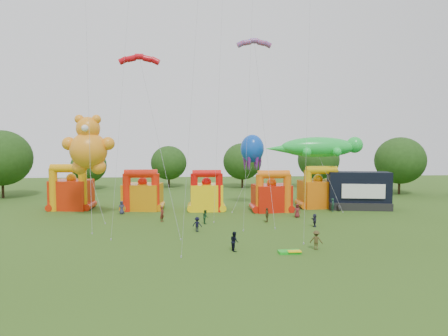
{
  "coord_description": "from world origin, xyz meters",
  "views": [
    {
      "loc": [
        -2.07,
        -30.89,
        10.4
      ],
      "look_at": [
        1.32,
        18.0,
        6.88
      ],
      "focal_mm": 32.0,
      "sensor_mm": 36.0,
      "label": 1
    }
  ],
  "objects": [
    {
      "name": "spectator_3",
      "position": [
        -2.02,
        13.53,
        0.84
      ],
      "size": [
        1.21,
        0.88,
        1.68
      ],
      "primitive_type": "imported",
      "rotation": [
        0.0,
        0.0,
        2.88
      ],
      "color": "black",
      "rests_on": "ground"
    },
    {
      "name": "spectator_0",
      "position": [
        -12.5,
        24.97,
        0.91
      ],
      "size": [
        0.89,
        0.58,
        1.83
      ],
      "primitive_type": "imported",
      "rotation": [
        0.0,
        0.0,
        0.0
      ],
      "color": "#2B2E48",
      "rests_on": "ground"
    },
    {
      "name": "spectator_2",
      "position": [
        -0.98,
        17.87,
        0.85
      ],
      "size": [
        0.74,
        0.9,
        1.7
      ],
      "primitive_type": "imported",
      "rotation": [
        0.0,
        0.0,
        1.69
      ],
      "color": "#193F21",
      "rests_on": "ground"
    },
    {
      "name": "spectator_4",
      "position": [
        6.76,
        18.21,
        0.91
      ],
      "size": [
        0.88,
        1.14,
        1.81
      ],
      "primitive_type": "imported",
      "rotation": [
        0.0,
        0.0,
        4.23
      ],
      "color": "#463D1C",
      "rests_on": "ground"
    },
    {
      "name": "spectator_6",
      "position": [
        11.3,
        20.83,
        0.91
      ],
      "size": [
        0.96,
        0.7,
        1.82
      ],
      "primitive_type": "imported",
      "rotation": [
        0.0,
        0.0,
        6.13
      ],
      "color": "maroon",
      "rests_on": "ground"
    },
    {
      "name": "parafoil_kites",
      "position": [
        -7.74,
        16.06,
        12.39
      ],
      "size": [
        25.75,
        12.91,
        30.45
      ],
      "color": "red",
      "rests_on": "ground"
    },
    {
      "name": "bouncy_castle_4",
      "position": [
        16.54,
        28.51,
        2.44
      ],
      "size": [
        5.68,
        4.78,
        6.43
      ],
      "color": "orange",
      "rests_on": "ground"
    },
    {
      "name": "gecko_kite",
      "position": [
        16.68,
        27.21,
        7.33
      ],
      "size": [
        14.85,
        6.58,
        10.9
      ],
      "color": "green",
      "rests_on": "ground"
    },
    {
      "name": "spectator_5",
      "position": [
        11.93,
        15.1,
        0.79
      ],
      "size": [
        0.47,
        1.46,
        1.57
      ],
      "primitive_type": "imported",
      "rotation": [
        0.0,
        0.0,
        4.71
      ],
      "color": "#28253E",
      "rests_on": "ground"
    },
    {
      "name": "bouncy_castle_3",
      "position": [
        8.81,
        25.77,
        2.3
      ],
      "size": [
        5.61,
        4.76,
        6.05
      ],
      "color": "red",
      "rests_on": "ground"
    },
    {
      "name": "spectator_8",
      "position": [
        1.43,
        5.54,
        0.92
      ],
      "size": [
        0.89,
        1.03,
        1.83
      ],
      "primitive_type": "imported",
      "rotation": [
        0.0,
        0.0,
        1.82
      ],
      "color": "black",
      "rests_on": "ground"
    },
    {
      "name": "spectator_1",
      "position": [
        -6.43,
        19.37,
        0.98
      ],
      "size": [
        0.73,
        0.85,
        1.96
      ],
      "primitive_type": "imported",
      "rotation": [
        0.0,
        0.0,
        1.13
      ],
      "color": "#582119",
      "rests_on": "ground"
    },
    {
      "name": "spectator_7",
      "position": [
        17.55,
        24.81,
        0.96
      ],
      "size": [
        0.75,
        0.84,
        1.92
      ],
      "primitive_type": "imported",
      "rotation": [
        0.0,
        0.0,
        1.03
      ],
      "color": "#173A2A",
      "rests_on": "ground"
    },
    {
      "name": "ground",
      "position": [
        0.0,
        0.0,
        0.0
      ],
      "size": [
        160.0,
        160.0,
        0.0
      ],
      "primitive_type": "plane",
      "color": "#305117",
      "rests_on": "ground"
    },
    {
      "name": "octopus_kite",
      "position": [
        5.36,
        28.79,
        4.81
      ],
      "size": [
        5.62,
        8.0,
        11.24
      ],
      "color": "#0C45BE",
      "rests_on": "ground"
    },
    {
      "name": "diamond_kites",
      "position": [
        0.14,
        14.36,
        17.0
      ],
      "size": [
        22.07,
        21.13,
        43.01
      ],
      "color": "red",
      "rests_on": "ground"
    },
    {
      "name": "bouncy_castle_2",
      "position": [
        -0.62,
        26.94,
        2.31
      ],
      "size": [
        4.68,
        3.77,
        6.05
      ],
      "color": "yellow",
      "rests_on": "ground"
    },
    {
      "name": "stage_trailer",
      "position": [
        22.1,
        26.65,
        2.71
      ],
      "size": [
        9.35,
        4.73,
        5.62
      ],
      "color": "black",
      "rests_on": "ground"
    },
    {
      "name": "bouncy_castle_1",
      "position": [
        -10.06,
        28.24,
        2.31
      ],
      "size": [
        5.86,
        4.98,
        6.09
      ],
      "color": "orange",
      "rests_on": "ground"
    },
    {
      "name": "teddy_bear_kite",
      "position": [
        -15.62,
        21.42,
        7.54
      ],
      "size": [
        6.7,
        5.99,
        13.69
      ],
      "color": "orange",
      "rests_on": "ground"
    },
    {
      "name": "tree_ring",
      "position": [
        -1.15,
        0.6,
        6.26
      ],
      "size": [
        120.55,
        122.62,
        12.07
      ],
      "color": "#352314",
      "rests_on": "ground"
    },
    {
      "name": "folded_kite_bundle",
      "position": [
        6.43,
        4.39,
        0.14
      ],
      "size": [
        2.02,
        1.14,
        0.31
      ],
      "color": "green",
      "rests_on": "ground"
    },
    {
      "name": "bouncy_castle_0",
      "position": [
        -20.69,
        29.33,
        2.59
      ],
      "size": [
        5.94,
        5.03,
        6.84
      ],
      "color": "red",
      "rests_on": "ground"
    },
    {
      "name": "spectator_9",
      "position": [
        9.18,
        5.45,
        0.92
      ],
      "size": [
        1.36,
        1.1,
        1.83
      ],
      "primitive_type": "imported",
      "rotation": [
        0.0,
        0.0,
        2.73
      ],
      "color": "#43391B",
      "rests_on": "ground"
    }
  ]
}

